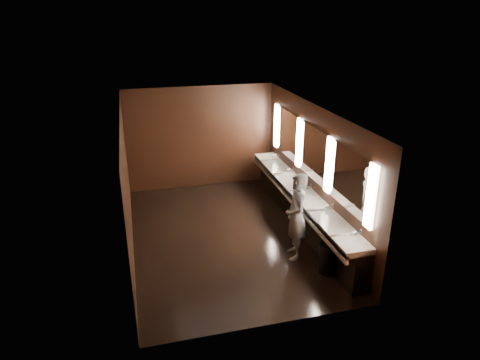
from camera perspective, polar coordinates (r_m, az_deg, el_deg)
The scene contains 10 objects.
floor at distance 9.57m, azimuth -1.92°, elevation -7.36°, with size 6.00×6.00×0.00m, color black.
ceiling at distance 8.56m, azimuth -2.16°, elevation 9.21°, with size 4.00×6.00×0.02m, color #2D2D2B.
wall_back at distance 11.77m, azimuth -5.28°, elevation 5.64°, with size 4.00×0.02×2.80m, color black.
wall_front at distance 6.37m, azimuth 4.01°, elevation -9.14°, with size 4.00×0.02×2.80m, color black.
wall_left at distance 8.79m, azimuth -14.85°, elevation -0.76°, with size 0.02×6.00×2.80m, color black.
wall_right at distance 9.58m, azimuth 9.72°, elevation 1.56°, with size 0.02×6.00×2.80m, color black.
sink_counter at distance 9.85m, azimuth 8.28°, elevation -3.48°, with size 0.55×5.40×1.01m.
mirror_band at distance 9.46m, azimuth 9.74°, elevation 3.54°, with size 0.06×5.03×1.15m.
person at distance 8.47m, azimuth 7.52°, elevation -4.87°, with size 0.65×0.43×1.78m, color #96BDE0.
trash_bin at distance 8.39m, azimuth 11.70°, elevation -10.17°, with size 0.37×0.37×0.58m, color black.
Camera 1 is at (-1.80, -8.15, 4.68)m, focal length 32.00 mm.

